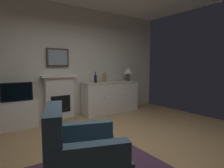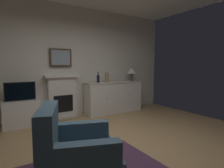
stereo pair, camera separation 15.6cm
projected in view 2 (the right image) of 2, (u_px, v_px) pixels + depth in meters
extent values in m
cube|color=tan|center=(125.00, 153.00, 2.93)|extent=(5.99, 4.97, 0.10)
cube|color=silver|center=(71.00, 62.00, 4.86)|extent=(5.99, 0.06, 2.88)
cube|color=white|center=(62.00, 98.00, 4.70)|extent=(0.70, 0.18, 1.05)
cube|color=tan|center=(64.00, 118.00, 4.67)|extent=(0.77, 0.20, 0.03)
cube|color=black|center=(64.00, 104.00, 4.63)|extent=(0.48, 0.02, 0.42)
cube|color=white|center=(62.00, 76.00, 4.62)|extent=(0.87, 0.27, 0.05)
cube|color=#473323|center=(61.00, 58.00, 4.63)|extent=(0.55, 0.03, 0.45)
cube|color=#8C99A8|center=(61.00, 58.00, 4.62)|extent=(0.47, 0.01, 0.37)
cube|color=white|center=(114.00, 98.00, 5.31)|extent=(1.67, 0.45, 0.85)
cube|color=beige|center=(114.00, 82.00, 5.26)|extent=(1.70, 0.48, 0.03)
sphere|color=brown|center=(107.00, 98.00, 4.91)|extent=(0.02, 0.02, 0.02)
sphere|color=brown|center=(129.00, 96.00, 5.30)|extent=(0.02, 0.02, 0.02)
cylinder|color=#4C4742|center=(131.00, 77.00, 5.59)|extent=(0.10, 0.10, 0.22)
cone|color=#EFE5C6|center=(131.00, 71.00, 5.57)|extent=(0.26, 0.26, 0.18)
cylinder|color=black|center=(98.00, 79.00, 4.98)|extent=(0.08, 0.08, 0.20)
cylinder|color=black|center=(98.00, 74.00, 4.97)|extent=(0.03, 0.03, 0.09)
cylinder|color=silver|center=(112.00, 82.00, 5.20)|extent=(0.06, 0.06, 0.00)
cylinder|color=silver|center=(112.00, 80.00, 5.19)|extent=(0.01, 0.01, 0.09)
cone|color=silver|center=(112.00, 77.00, 5.19)|extent=(0.07, 0.07, 0.07)
cylinder|color=silver|center=(114.00, 82.00, 5.28)|extent=(0.06, 0.06, 0.00)
cylinder|color=silver|center=(114.00, 80.00, 5.27)|extent=(0.01, 0.01, 0.09)
cone|color=silver|center=(114.00, 77.00, 5.27)|extent=(0.07, 0.07, 0.07)
cylinder|color=silver|center=(119.00, 82.00, 5.29)|extent=(0.06, 0.06, 0.00)
cylinder|color=silver|center=(119.00, 80.00, 5.28)|extent=(0.01, 0.01, 0.09)
cone|color=silver|center=(119.00, 77.00, 5.27)|extent=(0.07, 0.07, 0.07)
cylinder|color=#9E7F5B|center=(107.00, 78.00, 5.08)|extent=(0.11, 0.11, 0.24)
sphere|color=#9E7F5B|center=(107.00, 74.00, 5.06)|extent=(0.08, 0.08, 0.08)
cube|color=white|center=(21.00, 113.00, 4.07)|extent=(0.75, 0.42, 0.59)
cube|color=black|center=(20.00, 91.00, 4.00)|extent=(0.62, 0.06, 0.40)
cube|color=black|center=(20.00, 92.00, 3.97)|extent=(0.57, 0.01, 0.35)
cube|color=#3F596B|center=(81.00, 165.00, 2.02)|extent=(1.01, 0.98, 0.32)
cube|color=#3F596B|center=(48.00, 131.00, 1.90)|extent=(0.40, 0.77, 0.50)
cube|color=#3F596B|center=(83.00, 155.00, 1.68)|extent=(0.73, 0.37, 0.22)
cube|color=#3F596B|center=(79.00, 131.00, 2.30)|extent=(0.73, 0.37, 0.22)
cylinder|color=#473323|center=(106.00, 164.00, 2.42)|extent=(0.05, 0.05, 0.10)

